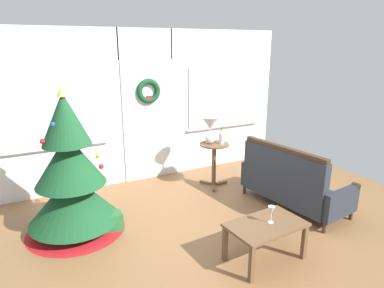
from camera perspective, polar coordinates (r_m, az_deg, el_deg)
name	(u,v)px	position (r m, az deg, el deg)	size (l,w,h in m)	color
ground_plane	(209,229)	(4.56, 2.78, -14.01)	(6.76, 6.76, 0.00)	brown
back_wall_with_door	(147,106)	(5.90, -7.47, 6.28)	(5.20, 0.19, 2.55)	white
christmas_tree	(71,180)	(4.48, -19.50, -5.68)	(1.23, 1.23, 1.84)	#4C331E
settee_sofa	(290,183)	(5.14, 16.05, -6.32)	(0.88, 1.64, 0.96)	#3D281C
side_table	(214,156)	(5.64, 3.69, -2.06)	(0.50, 0.48, 0.74)	brown
table_lamp	(210,127)	(5.51, 3.04, 2.92)	(0.28, 0.28, 0.44)	silver
flower_vase	(222,137)	(5.55, 4.96, 1.20)	(0.11, 0.10, 0.35)	beige
coffee_table	(266,229)	(3.91, 12.19, -13.69)	(0.87, 0.57, 0.44)	brown
wine_glass	(271,211)	(3.83, 13.10, -10.80)	(0.08, 0.08, 0.20)	silver
gift_box	(113,221)	(4.61, -13.06, -12.45)	(0.23, 0.20, 0.23)	#266633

